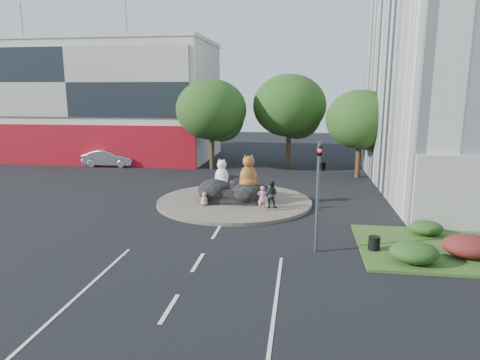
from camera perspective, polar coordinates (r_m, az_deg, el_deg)
The scene contains 21 objects.
ground at distance 18.61m, azimuth -5.65°, elevation -10.89°, with size 120.00×120.00×0.00m, color black.
roundabout_island at distance 27.89m, azimuth -0.75°, elevation -2.89°, with size 10.00×10.00×0.20m, color brown.
rock_plinth at distance 27.76m, azimuth -0.76°, elevation -1.80°, with size 3.20×2.60×0.90m, color black, non-canonical shape.
shophouse_block at distance 49.81m, azimuth -18.57°, elevation 10.03°, with size 25.20×12.30×17.40m.
grass_verge at distance 22.29m, azimuth 28.45°, elevation -8.26°, with size 10.00×6.00×0.12m, color #2A4D19.
tree_left at distance 39.61m, azimuth -3.71°, elevation 8.96°, with size 6.46×6.46×8.27m.
tree_mid at distance 40.77m, azimuth 6.69°, elevation 9.42°, with size 6.84×6.84×8.76m.
tree_right at distance 37.12m, azimuth 15.84°, elevation 7.41°, with size 5.70×5.70×7.30m.
hedge_near_green at distance 19.43m, azimuth 22.20°, elevation -8.93°, with size 2.00×1.60×0.90m, color #123912.
hedge_red at distance 21.06m, azimuth 28.23°, elevation -7.77°, with size 2.20×1.76×0.99m, color #4F1516.
hedge_back_green at distance 23.32m, azimuth 23.58°, elevation -5.87°, with size 1.60×1.28×0.72m, color #123912.
traffic_light at distance 19.00m, azimuth 10.71°, elevation 0.86°, with size 0.44×1.24×5.00m.
street_lamp at distance 26.24m, azimuth 27.40°, elevation 4.76°, with size 2.34×0.22×8.06m.
cat_white at distance 27.80m, azimuth -2.45°, elevation 1.05°, with size 1.07×0.93×1.79m, color white, non-canonical shape.
cat_tabby at distance 27.02m, azimuth 1.14°, elevation 1.18°, with size 1.31×1.14×2.19m, color #A26F21, non-canonical shape.
kitten_calico at distance 26.63m, azimuth -4.78°, elevation -2.47°, with size 0.51×0.44×0.85m, color beige, non-canonical shape.
kitten_white at distance 26.03m, azimuth 3.46°, elevation -2.94°, with size 0.43×0.37×0.72m, color silver, non-canonical shape.
pedestrian_pink at distance 25.25m, azimuth 2.98°, elevation -2.47°, with size 0.55×0.36×1.51m, color #CF869E.
pedestrian_dark at distance 26.01m, azimuth 4.16°, elevation -1.89°, with size 0.81×0.63×1.66m, color #222129.
parked_car at distance 43.39m, azimuth -17.03°, elevation 2.82°, with size 1.72×4.94×1.63m, color #A1A3A9.
litter_bin at distance 20.41m, azimuth 17.45°, elevation -8.02°, with size 0.52×0.52×0.62m, color black.
Camera 1 is at (4.23, -16.66, 7.13)m, focal length 32.00 mm.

